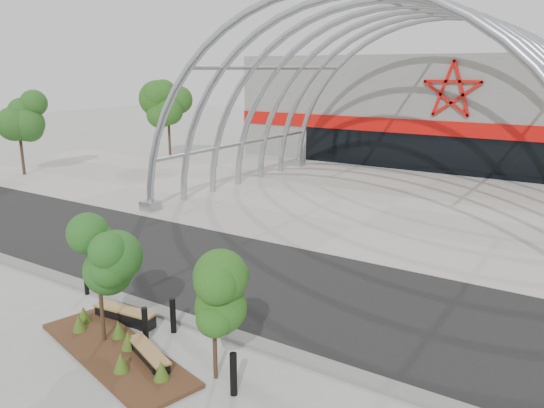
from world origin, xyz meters
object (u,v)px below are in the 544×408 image
street_tree_0 (97,259)px  street_tree_1 (213,291)px  bollard_2 (173,315)px  bench_1 (149,356)px  bench_0 (125,316)px

street_tree_0 → street_tree_1: bearing=5.5°
bollard_2 → street_tree_0: bearing=-127.9°
street_tree_0 → bench_1: 2.77m
bollard_2 → bench_0: bearing=-168.2°
street_tree_0 → street_tree_1: (3.49, 0.33, -0.16)m
bench_0 → bollard_2: (1.56, 0.33, 0.29)m
street_tree_1 → bench_0: size_ratio=1.50×
street_tree_1 → street_tree_0: bearing=-174.5°
street_tree_0 → bollard_2: size_ratio=3.29×
street_tree_1 → bollard_2: size_ratio=3.07×
street_tree_1 → bench_1: (-1.78, -0.40, -2.02)m
street_tree_1 → bench_0: (-3.93, 0.78, -2.00)m
bench_0 → bollard_2: 1.62m
bench_0 → bench_1: 2.45m
bollard_2 → street_tree_1: bearing=-25.0°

